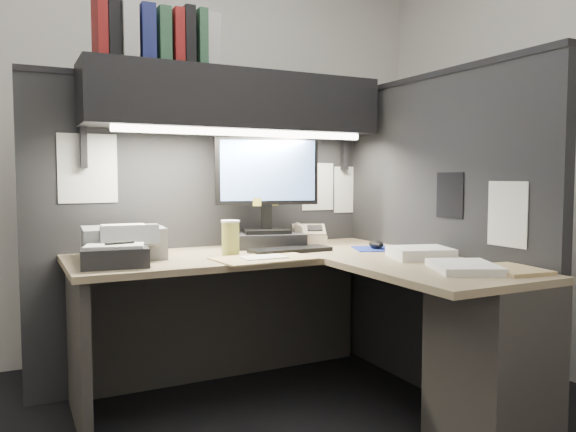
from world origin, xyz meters
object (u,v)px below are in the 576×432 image
Objects in this scene: printer at (123,242)px; coffee_cup at (231,239)px; telephone at (308,236)px; keyboard at (290,250)px; monitor at (267,204)px; desk at (364,329)px; notebook_stack at (115,257)px; overhead_shelf at (236,102)px.

coffee_cup is at bearing -12.60° from printer.
coffee_cup is (-0.57, -0.26, 0.04)m from telephone.
keyboard is at bearing -106.11° from telephone.
keyboard is at bearing -66.62° from monitor.
keyboard is at bearing 103.15° from desk.
printer is (-1.05, -0.12, 0.03)m from telephone.
notebook_stack reaches higher than desk.
telephone is at bearing 79.45° from desk.
keyboard is (-0.11, 0.49, 0.30)m from desk.
telephone reaches higher than notebook_stack.
monitor is at bearing 18.80° from notebook_stack.
keyboard is (0.03, -0.22, -0.22)m from monitor.
printer is at bearing 71.80° from notebook_stack.
keyboard is 0.81m from printer.
monitor is 0.31m from keyboard.
desk is 2.87× the size of monitor.
desk is 1.33m from overhead_shelf.
overhead_shelf reaches higher than notebook_stack.
notebook_stack is (-0.84, -0.29, -0.19)m from monitor.
printer is at bearing -161.24° from monitor.
monitor is 1.42× the size of keyboard.
desk is 4.06× the size of keyboard.
telephone is 0.59× the size of printer.
telephone reaches higher than keyboard.
overhead_shelf is 4.29× the size of printer.
notebook_stack is at bearing -136.67° from telephone.
printer is (-0.90, 0.66, 0.36)m from desk.
monitor reaches higher than coffee_cup.
overhead_shelf is at bearing 61.92° from coffee_cup.
coffee_cup reaches higher than keyboard.
overhead_shelf is at bearing 25.64° from notebook_stack.
overhead_shelf is at bearing 12.42° from printer.
telephone is 1.18m from notebook_stack.
notebook_stack is (-0.98, 0.42, 0.33)m from desk.
printer is (-0.79, 0.17, 0.06)m from keyboard.
desk is 0.76m from coffee_cup.
telephone is at bearing 46.51° from keyboard.
monitor is at bearing -15.41° from overhead_shelf.
coffee_cup is at bearing -118.08° from overhead_shelf.
coffee_cup reaches higher than desk.
printer is at bearing -171.62° from overhead_shelf.
telephone is (0.45, 0.03, -0.73)m from overhead_shelf.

